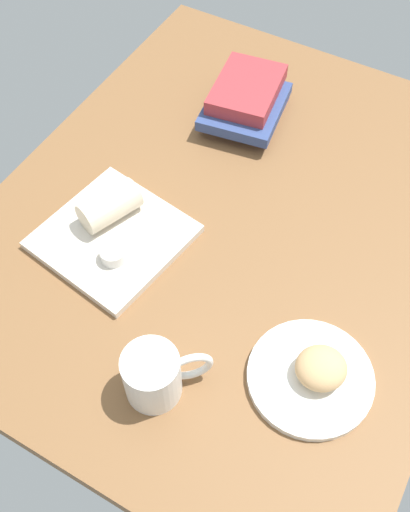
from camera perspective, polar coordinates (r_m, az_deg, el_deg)
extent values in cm
cube|color=brown|center=(117.60, 2.92, 3.30)|extent=(110.00, 90.00, 4.00)
cylinder|color=white|center=(99.17, 9.98, -11.32)|extent=(20.38, 20.38, 1.40)
ellipsoid|color=tan|center=(96.75, 10.99, -10.42)|extent=(11.33, 11.35, 4.72)
cube|color=silver|center=(113.01, -8.73, 1.82)|extent=(27.68, 27.68, 1.60)
cylinder|color=silver|center=(108.16, -8.73, 0.17)|extent=(4.70, 4.70, 2.45)
cylinder|color=#CB612A|center=(107.41, -8.79, 0.45)|extent=(3.86, 3.86, 0.40)
cylinder|color=beige|center=(112.75, -9.07, 4.74)|extent=(12.72, 9.76, 6.05)
cube|color=#6B4C7A|center=(135.07, 3.84, 13.76)|extent=(18.96, 17.53, 2.48)
cube|color=#33477F|center=(132.08, 3.82, 14.03)|extent=(21.11, 18.41, 2.41)
cube|color=#A53338|center=(131.85, 4.00, 15.56)|extent=(19.55, 15.45, 3.29)
cylinder|color=white|center=(93.54, -5.07, -11.30)|extent=(8.99, 8.99, 9.93)
cylinder|color=olive|center=(89.57, -5.27, -10.19)|extent=(7.37, 7.37, 0.40)
torus|color=white|center=(93.84, -1.35, -10.48)|extent=(5.83, 5.98, 7.16)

